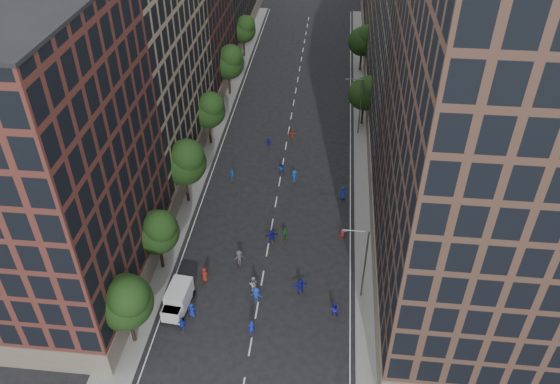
{
  "coord_description": "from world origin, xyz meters",
  "views": [
    {
      "loc": [
        6.2,
        -27.63,
        43.33
      ],
      "look_at": [
        0.56,
        26.51,
        2.0
      ],
      "focal_mm": 35.0,
      "sensor_mm": 36.0,
      "label": 1
    }
  ],
  "objects_px": {
    "streetlamp_near": "(363,261)",
    "skater_1": "(251,328)",
    "skater_0": "(192,310)",
    "streetlamp_far": "(359,104)",
    "cargo_van": "(178,299)",
    "skater_2": "(334,309)"
  },
  "relations": [
    {
      "from": "streetlamp_near",
      "to": "skater_1",
      "type": "distance_m",
      "value": 12.79
    },
    {
      "from": "streetlamp_near",
      "to": "skater_0",
      "type": "relative_size",
      "value": 5.26
    },
    {
      "from": "skater_2",
      "to": "cargo_van",
      "type": "bearing_deg",
      "value": 2.29
    },
    {
      "from": "streetlamp_near",
      "to": "cargo_van",
      "type": "height_order",
      "value": "streetlamp_near"
    },
    {
      "from": "skater_0",
      "to": "cargo_van",
      "type": "bearing_deg",
      "value": -17.85
    },
    {
      "from": "streetlamp_near",
      "to": "streetlamp_far",
      "type": "height_order",
      "value": "same"
    },
    {
      "from": "streetlamp_far",
      "to": "skater_0",
      "type": "distance_m",
      "value": 41.22
    },
    {
      "from": "streetlamp_near",
      "to": "streetlamp_far",
      "type": "xyz_separation_m",
      "value": [
        0.0,
        33.0,
        0.0
      ]
    },
    {
      "from": "cargo_van",
      "to": "skater_1",
      "type": "relative_size",
      "value": 2.47
    },
    {
      "from": "skater_0",
      "to": "skater_1",
      "type": "xyz_separation_m",
      "value": [
        6.28,
        -1.66,
        0.11
      ]
    },
    {
      "from": "skater_0",
      "to": "skater_1",
      "type": "height_order",
      "value": "skater_1"
    },
    {
      "from": "streetlamp_near",
      "to": "skater_0",
      "type": "bearing_deg",
      "value": -165.12
    },
    {
      "from": "streetlamp_far",
      "to": "skater_0",
      "type": "xyz_separation_m",
      "value": [
        -16.71,
        -37.44,
        -4.31
      ]
    },
    {
      "from": "skater_0",
      "to": "skater_2",
      "type": "height_order",
      "value": "skater_0"
    },
    {
      "from": "cargo_van",
      "to": "skater_1",
      "type": "bearing_deg",
      "value": -13.37
    },
    {
      "from": "streetlamp_far",
      "to": "cargo_van",
      "type": "height_order",
      "value": "streetlamp_far"
    },
    {
      "from": "cargo_van",
      "to": "skater_0",
      "type": "relative_size",
      "value": 2.78
    },
    {
      "from": "skater_1",
      "to": "streetlamp_near",
      "type": "bearing_deg",
      "value": -174.15
    },
    {
      "from": "skater_0",
      "to": "skater_2",
      "type": "bearing_deg",
      "value": -161.1
    },
    {
      "from": "skater_0",
      "to": "skater_1",
      "type": "distance_m",
      "value": 6.5
    },
    {
      "from": "streetlamp_near",
      "to": "skater_2",
      "type": "height_order",
      "value": "streetlamp_near"
    },
    {
      "from": "streetlamp_far",
      "to": "skater_0",
      "type": "bearing_deg",
      "value": -114.05
    }
  ]
}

